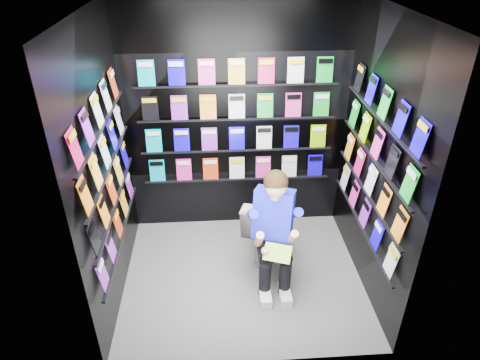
{
  "coord_description": "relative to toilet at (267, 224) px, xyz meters",
  "views": [
    {
      "loc": [
        -0.26,
        -3.27,
        3.12
      ],
      "look_at": [
        -0.02,
        0.15,
        1.08
      ],
      "focal_mm": 32.0,
      "sensor_mm": 36.0,
      "label": 1
    }
  ],
  "objects": [
    {
      "name": "comics_right",
      "position": [
        0.88,
        -0.41,
        0.94
      ],
      "size": [
        0.06,
        1.7,
        1.37
      ],
      "primitive_type": null,
      "color": "red",
      "rests_on": "wall_right"
    },
    {
      "name": "floor",
      "position": [
        -0.29,
        -0.41,
        -0.37
      ],
      "size": [
        2.4,
        2.4,
        0.0
      ],
      "primitive_type": "plane",
      "color": "slate",
      "rests_on": "ground"
    },
    {
      "name": "wall_right",
      "position": [
        0.91,
        -0.41,
        0.93
      ],
      "size": [
        0.04,
        2.0,
        2.6
      ],
      "primitive_type": "cube",
      "color": "black",
      "rests_on": "floor"
    },
    {
      "name": "wall_left",
      "position": [
        -1.49,
        -0.41,
        0.93
      ],
      "size": [
        0.04,
        2.0,
        2.6
      ],
      "primitive_type": "cube",
      "color": "black",
      "rests_on": "floor"
    },
    {
      "name": "comics_left",
      "position": [
        -1.46,
        -0.41,
        0.94
      ],
      "size": [
        0.06,
        1.7,
        1.37
      ],
      "primitive_type": null,
      "color": "red",
      "rests_on": "wall_left"
    },
    {
      "name": "toilet",
      "position": [
        0.0,
        0.0,
        0.0
      ],
      "size": [
        0.64,
        0.85,
        0.73
      ],
      "primitive_type": "imported",
      "rotation": [
        0.0,
        0.0,
        2.8
      ],
      "color": "silver",
      "rests_on": "floor"
    },
    {
      "name": "comics_back",
      "position": [
        -0.29,
        0.56,
        0.94
      ],
      "size": [
        2.1,
        0.06,
        1.37
      ],
      "primitive_type": null,
      "color": "red",
      "rests_on": "wall_back"
    },
    {
      "name": "wall_back",
      "position": [
        -0.29,
        0.59,
        0.93
      ],
      "size": [
        2.4,
        0.04,
        2.6
      ],
      "primitive_type": "cube",
      "color": "black",
      "rests_on": "floor"
    },
    {
      "name": "reader",
      "position": [
        0.0,
        -0.38,
        0.39
      ],
      "size": [
        0.72,
        0.86,
        1.36
      ],
      "primitive_type": null,
      "rotation": [
        0.0,
        0.0,
        -0.34
      ],
      "color": "#2427E0",
      "rests_on": "toilet"
    },
    {
      "name": "longbox_lid",
      "position": [
        0.12,
        0.02,
        -0.09
      ],
      "size": [
        0.33,
        0.42,
        0.03
      ],
      "primitive_type": "cube",
      "rotation": [
        0.0,
        0.0,
        0.35
      ],
      "color": "white",
      "rests_on": "longbox"
    },
    {
      "name": "held_comic",
      "position": [
        0.0,
        -0.73,
        0.21
      ],
      "size": [
        0.28,
        0.22,
        0.1
      ],
      "primitive_type": "cube",
      "rotation": [
        -0.96,
        0.0,
        -0.34
      ],
      "color": "green",
      "rests_on": "reader"
    },
    {
      "name": "wall_front",
      "position": [
        -0.29,
        -1.41,
        0.93
      ],
      "size": [
        2.4,
        0.04,
        2.6
      ],
      "primitive_type": "cube",
      "color": "black",
      "rests_on": "floor"
    },
    {
      "name": "ceiling",
      "position": [
        -0.29,
        -0.41,
        2.23
      ],
      "size": [
        2.4,
        2.4,
        0.0
      ],
      "primitive_type": "plane",
      "color": "white",
      "rests_on": "floor"
    },
    {
      "name": "longbox",
      "position": [
        0.12,
        0.02,
        -0.23
      ],
      "size": [
        0.31,
        0.4,
        0.27
      ],
      "primitive_type": "cube",
      "rotation": [
        0.0,
        0.0,
        0.35
      ],
      "color": "white",
      "rests_on": "floor"
    }
  ]
}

